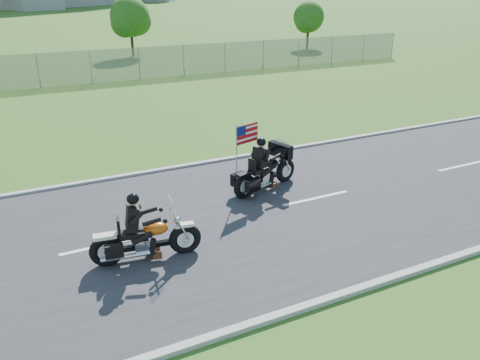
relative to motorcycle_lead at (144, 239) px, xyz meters
name	(u,v)px	position (x,y,z in m)	size (l,w,h in m)	color
ground	(186,229)	(1.31, 0.99, -0.54)	(420.00, 420.00, 0.00)	#334E18
road	(186,228)	(1.31, 0.99, -0.52)	(120.00, 8.00, 0.04)	#28282B
curb_north	(144,173)	(1.31, 5.04, -0.49)	(120.00, 0.18, 0.12)	#9E9B93
curb_south	(259,322)	(1.31, -3.06, -0.49)	(120.00, 0.18, 0.12)	#9E9B93
tree_fence_near	(131,19)	(7.35, 31.03, 2.44)	(3.52, 3.28, 4.75)	#382316
tree_fence_far	(309,19)	(23.35, 29.03, 2.11)	(3.08, 2.87, 4.20)	#382316
motorcycle_lead	(144,239)	(0.00, 0.00, 0.00)	(2.52, 0.83, 1.70)	black
motorcycle_follow	(265,172)	(4.30, 2.24, 0.05)	(2.48, 1.19, 2.13)	black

